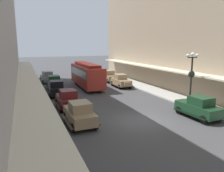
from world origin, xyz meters
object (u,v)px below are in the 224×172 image
object	(u,v)px
parked_car_3	(47,77)
pedestrian_2	(28,133)
parked_car_4	(80,113)
parked_car_6	(68,99)
fire_hydrant	(60,125)
parked_car_2	(198,107)
pedestrian_3	(32,79)
pedestrian_0	(40,88)
pedestrian_4	(51,118)
streetcar	(87,74)
parked_car_0	(54,82)
parked_car_7	(56,88)
lamp_post_with_clock	(191,77)
parked_car_1	(121,81)
parked_car_5	(109,76)
pedestrian_1	(35,99)

from	to	relation	value
parked_car_3	pedestrian_2	world-z (taller)	parked_car_3
parked_car_4	parked_car_6	world-z (taller)	same
parked_car_6	fire_hydrant	xyz separation A→B (m)	(-1.68, -5.84, -0.38)
parked_car_2	pedestrian_3	bearing A→B (deg)	119.96
parked_car_6	pedestrian_0	distance (m)	6.65
fire_hydrant	pedestrian_4	distance (m)	0.80
streetcar	parked_car_4	bearing A→B (deg)	-107.96
parked_car_0	parked_car_3	xyz separation A→B (m)	(-0.32, 5.71, 0.00)
pedestrian_0	pedestrian_3	size ratio (longest dim) A/B	1.00
parked_car_3	parked_car_7	world-z (taller)	same
lamp_post_with_clock	pedestrian_2	xyz separation A→B (m)	(-14.88, -3.35, -2.00)
fire_hydrant	pedestrian_0	world-z (taller)	pedestrian_0
parked_car_1	pedestrian_2	distance (m)	20.10
pedestrian_2	parked_car_0	bearing A→B (deg)	77.35
parked_car_2	lamp_post_with_clock	bearing A→B (deg)	61.05
pedestrian_3	pedestrian_4	size ratio (longest dim) A/B	1.00
parked_car_5	pedestrian_0	bearing A→B (deg)	-150.14
parked_car_1	lamp_post_with_clock	size ratio (longest dim) A/B	0.83
parked_car_2	pedestrian_2	bearing A→B (deg)	-177.41
parked_car_3	streetcar	bearing A→B (deg)	-52.19
parked_car_5	parked_car_7	distance (m)	11.92
parked_car_1	parked_car_5	distance (m)	5.01
parked_car_0	pedestrian_3	bearing A→B (deg)	122.48
pedestrian_3	pedestrian_4	xyz separation A→B (m)	(0.41, -19.69, 0.00)
parked_car_4	streetcar	size ratio (longest dim) A/B	0.44
parked_car_0	lamp_post_with_clock	size ratio (longest dim) A/B	0.83
parked_car_0	parked_car_4	world-z (taller)	same
parked_car_3	pedestrian_2	size ratio (longest dim) A/B	2.63
pedestrian_2	pedestrian_3	size ratio (longest dim) A/B	0.98
lamp_post_with_clock	pedestrian_0	world-z (taller)	lamp_post_with_clock
parked_car_1	parked_car_3	world-z (taller)	same
parked_car_2	lamp_post_with_clock	size ratio (longest dim) A/B	0.84
fire_hydrant	parked_car_1	bearing A→B (deg)	51.66
parked_car_6	pedestrian_4	size ratio (longest dim) A/B	2.56
lamp_post_with_clock	fire_hydrant	world-z (taller)	lamp_post_with_clock
parked_car_3	parked_car_6	xyz separation A→B (m)	(0.21, -15.69, 0.00)
parked_car_1	pedestrian_4	bearing A→B (deg)	-130.51
pedestrian_3	parked_car_0	bearing A→B (deg)	-57.52
parked_car_6	parked_car_2	bearing A→B (deg)	-35.68
fire_hydrant	pedestrian_1	world-z (taller)	pedestrian_1
parked_car_0	parked_car_4	bearing A→B (deg)	-90.60
streetcar	lamp_post_with_clock	size ratio (longest dim) A/B	1.87
parked_car_6	pedestrian_4	bearing A→B (deg)	-112.11
parked_car_4	parked_car_1	bearing A→B (deg)	53.95
parked_car_5	pedestrian_4	xyz separation A→B (m)	(-11.58, -18.32, 0.07)
parked_car_4	parked_car_6	distance (m)	4.79
parked_car_7	lamp_post_with_clock	bearing A→B (deg)	-41.34
parked_car_6	fire_hydrant	world-z (taller)	parked_car_6
parked_car_2	parked_car_7	size ratio (longest dim) A/B	1.00
parked_car_1	pedestrian_3	world-z (taller)	parked_car_1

